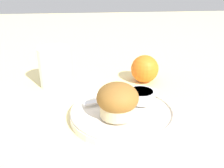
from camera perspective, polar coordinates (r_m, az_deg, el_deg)
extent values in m
plane|color=beige|center=(0.54, 3.44, -6.53)|extent=(3.00, 3.00, 0.00)
cylinder|color=silver|center=(0.52, 2.40, -6.95)|extent=(0.22, 0.22, 0.01)
torus|color=silver|center=(0.51, 2.42, -5.99)|extent=(0.21, 0.21, 0.01)
cylinder|color=beige|center=(0.48, 1.27, -5.49)|extent=(0.07, 0.07, 0.03)
ellipsoid|color=brown|center=(0.47, 1.29, -3.11)|extent=(0.08, 0.08, 0.06)
cylinder|color=silver|center=(0.54, 6.63, -2.65)|extent=(0.06, 0.06, 0.02)
cylinder|color=silver|center=(0.54, 6.67, -1.78)|extent=(0.05, 0.05, 0.00)
sphere|color=maroon|center=(0.55, 2.90, -2.85)|extent=(0.01, 0.01, 0.01)
sphere|color=maroon|center=(0.55, 4.08, -2.79)|extent=(0.01, 0.01, 0.01)
cube|color=silver|center=(0.55, 2.38, -2.99)|extent=(0.18, 0.06, 0.00)
sphere|color=orange|center=(0.68, 7.49, 3.45)|extent=(0.07, 0.07, 0.07)
cylinder|color=silver|center=(0.66, -13.00, 3.81)|extent=(0.08, 0.08, 0.10)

